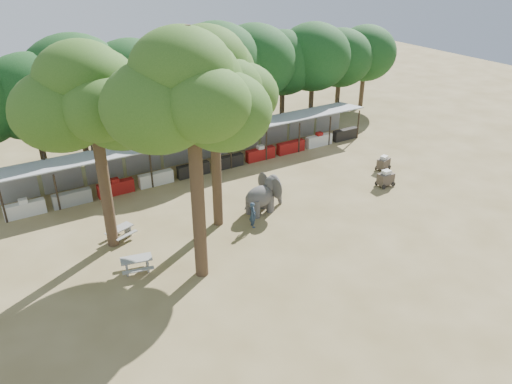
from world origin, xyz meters
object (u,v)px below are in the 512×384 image
yard_tree_center (187,94)px  picnic_table_near (137,263)px  elephant (264,194)px  picnic_table_far (121,231)px  handler (253,215)px  yard_tree_left (88,99)px  cart_back (384,163)px  cart_front (386,178)px  yard_tree_back (209,80)px

yard_tree_center → picnic_table_near: 9.23m
yard_tree_center → elephant: (6.30, 3.76, -8.09)m
picnic_table_far → handler: bearing=-41.6°
yard_tree_left → elephant: 11.76m
yard_tree_center → cart_back: (17.04, 4.49, -8.68)m
yard_tree_left → cart_back: (20.04, -0.51, -7.67)m
yard_tree_center → picnic_table_far: size_ratio=6.99×
picnic_table_far → cart_back: size_ratio=1.39×
picnic_table_near → cart_front: 17.81m
yard_tree_back → yard_tree_center: bearing=-126.9°
handler → picnic_table_far: size_ratio=0.92×
yard_tree_center → handler: 9.95m
yard_tree_back → picnic_table_near: 10.05m
handler → cart_back: 12.51m
yard_tree_center → cart_back: 19.64m
yard_tree_left → picnic_table_far: yard_tree_left is taller
yard_tree_left → picnic_table_near: yard_tree_left is taller
cart_front → cart_back: (1.82, 2.07, -0.04)m
cart_front → yard_tree_center: bearing=-169.0°
yard_tree_left → cart_back: size_ratio=8.87×
picnic_table_near → picnic_table_far: picnic_table_near is taller
yard_tree_left → cart_front: (18.22, -2.58, -7.63)m
picnic_table_near → yard_tree_left: bearing=109.4°
cart_back → picnic_table_near: bearing=172.3°
elephant → picnic_table_near: (-8.87, -2.06, -0.61)m
yard_tree_center → picnic_table_far: 10.44m
handler → cart_back: bearing=-73.2°
picnic_table_near → cart_back: 19.81m
picnic_table_near → cart_front: size_ratio=1.49×
handler → picnic_table_near: bearing=103.4°
yard_tree_left → elephant: size_ratio=3.71×
picnic_table_far → cart_front: cart_front is taller
elephant → handler: bearing=-149.8°
handler → cart_back: handler is taller
elephant → cart_front: 9.03m
picnic_table_far → cart_front: 17.72m
yard_tree_back → cart_back: size_ratio=9.14×
elephant → cart_front: size_ratio=2.47×
elephant → yard_tree_back: bearing=167.1°
handler → picnic_table_near: handler is taller
yard_tree_left → handler: yard_tree_left is taller
yard_tree_center → cart_front: 17.67m
picnic_table_near → cart_back: bearing=20.1°
elephant → handler: elephant is taller
elephant → cart_front: elephant is taller
yard_tree_left → yard_tree_center: size_ratio=0.92×
cart_back → yard_tree_back: bearing=166.2°
yard_tree_center → elephant: size_ratio=4.05×
yard_tree_back → yard_tree_left: bearing=170.5°
picnic_table_far → cart_back: bearing=-22.3°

